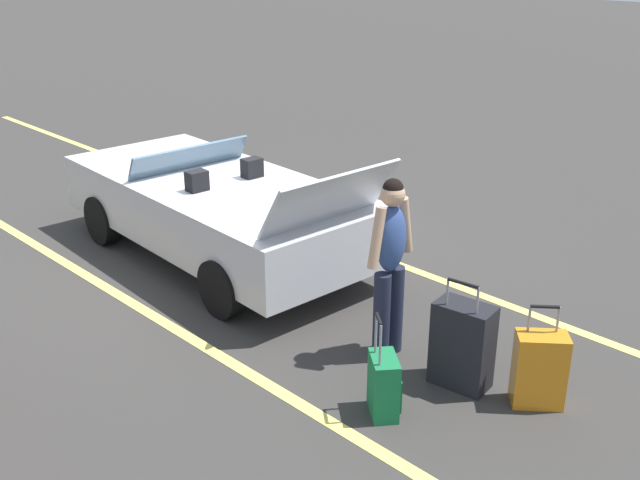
{
  "coord_description": "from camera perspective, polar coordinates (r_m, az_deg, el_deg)",
  "views": [
    {
      "loc": [
        -6.56,
        4.84,
        3.49
      ],
      "look_at": [
        -1.8,
        0.11,
        0.75
      ],
      "focal_mm": 41.8,
      "sensor_mm": 36.0,
      "label": 1
    }
  ],
  "objects": [
    {
      "name": "lot_line_near",
      "position": [
        9.64,
        -1.57,
        0.97
      ],
      "size": [
        18.0,
        0.12,
        0.01
      ],
      "primitive_type": "cube",
      "color": "#EAE066",
      "rests_on": "ground_plane"
    },
    {
      "name": "suitcase_small_carryon",
      "position": [
        5.92,
        4.92,
        -11.03
      ],
      "size": [
        0.39,
        0.37,
        0.85
      ],
      "rotation": [
        0.0,
        0.0,
        4.04
      ],
      "color": "#19723F",
      "rests_on": "ground_plane"
    },
    {
      "name": "suitcase_large_black",
      "position": [
        6.3,
        10.86,
        -7.91
      ],
      "size": [
        0.51,
        0.36,
        0.98
      ],
      "rotation": [
        0.0,
        0.0,
        4.85
      ],
      "color": "black",
      "rests_on": "ground_plane"
    },
    {
      "name": "convertible_car",
      "position": [
        8.81,
        -8.63,
        2.74
      ],
      "size": [
        4.3,
        2.01,
        1.5
      ],
      "rotation": [
        0.0,
        0.0,
        -0.05
      ],
      "color": "silver",
      "rests_on": "ground_plane"
    },
    {
      "name": "lot_line_mid",
      "position": [
        8.19,
        -15.49,
        -3.89
      ],
      "size": [
        18.0,
        0.12,
        0.01
      ],
      "primitive_type": "cube",
      "color": "#EAE066",
      "rests_on": "ground_plane"
    },
    {
      "name": "traveler_person",
      "position": [
        6.4,
        5.41,
        -1.47
      ],
      "size": [
        0.24,
        0.61,
        1.65
      ],
      "rotation": [
        0.0,
        0.0,
        0.08
      ],
      "color": "#1E2338",
      "rests_on": "ground_plane"
    },
    {
      "name": "ground_plane",
      "position": [
        8.86,
        -7.7,
        -1.19
      ],
      "size": [
        80.0,
        80.0,
        0.0
      ],
      "primitive_type": "plane",
      "color": "#383533"
    },
    {
      "name": "suitcase_medium_bright",
      "position": [
        6.23,
        16.44,
        -9.48
      ],
      "size": [
        0.46,
        0.44,
        0.85
      ],
      "rotation": [
        0.0,
        0.0,
        2.28
      ],
      "color": "orange",
      "rests_on": "ground_plane"
    }
  ]
}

